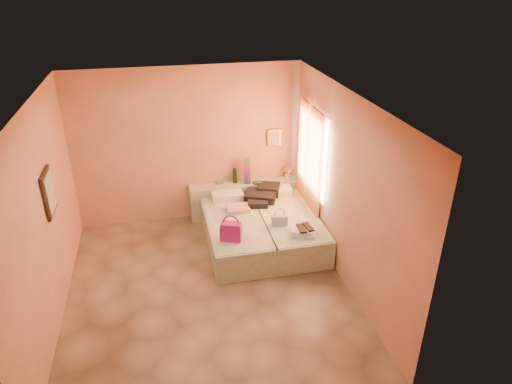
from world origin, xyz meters
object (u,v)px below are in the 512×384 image
bed_right (287,227)px  headboard_ledge (245,199)px  bed_left (236,233)px  flower_vase (288,172)px  magenta_handbag (231,231)px  green_book (258,183)px  blue_handbag (279,220)px  water_bottle (235,176)px  towel_stack (304,231)px

bed_right → headboard_ledge: bearing=116.5°
bed_left → flower_vase: bearing=42.5°
magenta_handbag → headboard_ledge: bearing=91.9°
flower_vase → magenta_handbag: flower_vase is taller
flower_vase → headboard_ledge: bearing=-176.2°
flower_vase → green_book: bearing=-168.4°
green_book → blue_handbag: (0.06, -1.29, -0.08)m
bed_right → water_bottle: water_bottle is taller
magenta_handbag → blue_handbag: bearing=38.2°
magenta_handbag → water_bottle: bearing=98.2°
bed_left → green_book: 1.22m
water_bottle → green_book: (0.41, -0.13, -0.12)m
bed_left → blue_handbag: (0.67, -0.31, 0.33)m
bed_left → towel_stack: towel_stack is taller
headboard_ledge → towel_stack: size_ratio=5.86×
water_bottle → magenta_handbag: (-0.36, -1.69, -0.13)m
flower_vase → magenta_handbag: 2.17m
water_bottle → flower_vase: bearing=-0.5°
water_bottle → flower_vase: water_bottle is taller
headboard_ledge → magenta_handbag: size_ratio=6.40×
bed_left → bed_right: bearing=-0.0°
bed_left → flower_vase: flower_vase is taller
green_book → magenta_handbag: 1.74m
bed_right → magenta_handbag: magenta_handbag is taller
bed_left → blue_handbag: size_ratio=7.73×
water_bottle → towel_stack: 1.96m
headboard_ledge → green_book: 0.41m
bed_left → towel_stack: 1.21m
green_book → flower_vase: flower_vase is taller
magenta_handbag → towel_stack: magenta_handbag is taller
bed_left → flower_vase: size_ratio=8.37×
blue_handbag → flower_vase: bearing=76.1°
bed_left → green_book: (0.60, 0.98, 0.41)m
bed_right → water_bottle: bearing=122.2°
bed_left → flower_vase: (1.21, 1.11, 0.52)m
bed_right → flower_vase: size_ratio=8.37×
bed_left → flower_vase: 1.72m
headboard_ledge → bed_left: size_ratio=1.02×
blue_handbag → water_bottle: bearing=115.3°
green_book → towel_stack: size_ratio=0.48×
headboard_ledge → green_book: (0.23, -0.07, 0.34)m
blue_handbag → towel_stack: bearing=-44.6°
headboard_ledge → bed_right: (0.52, -1.05, -0.08)m
water_bottle → towel_stack: water_bottle is taller
headboard_ledge → magenta_handbag: magenta_handbag is taller
headboard_ledge → blue_handbag: 1.41m
flower_vase → blue_handbag: bearing=-111.0°
bed_right → green_book: bearing=106.8°
green_book → flower_vase: size_ratio=0.71×
bed_right → bed_left: bearing=180.0°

